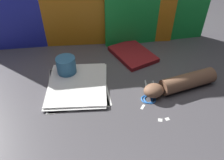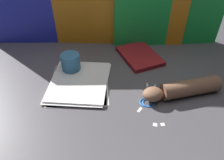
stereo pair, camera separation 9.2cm
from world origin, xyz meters
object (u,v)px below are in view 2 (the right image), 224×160
(book_closed, at_px, (139,56))
(hand_forearm, at_px, (183,89))
(mug, at_px, (71,63))
(paper_stack, at_px, (79,82))
(scissors, at_px, (148,98))

(book_closed, xyz_separation_m, hand_forearm, (0.16, -0.28, 0.02))
(book_closed, height_order, mug, mug)
(paper_stack, distance_m, scissors, 0.32)
(book_closed, distance_m, scissors, 0.32)
(paper_stack, bearing_deg, scissors, -16.61)
(hand_forearm, bearing_deg, book_closed, 120.03)
(mug, bearing_deg, scissors, -27.29)
(paper_stack, distance_m, hand_forearm, 0.46)
(book_closed, height_order, scissors, book_closed)
(scissors, relative_size, mug, 1.70)
(book_closed, xyz_separation_m, mug, (-0.34, -0.13, 0.04))
(book_closed, relative_size, mug, 3.14)
(scissors, bearing_deg, hand_forearm, 12.49)
(paper_stack, xyz_separation_m, mug, (-0.05, 0.09, 0.04))
(hand_forearm, bearing_deg, mug, 163.24)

